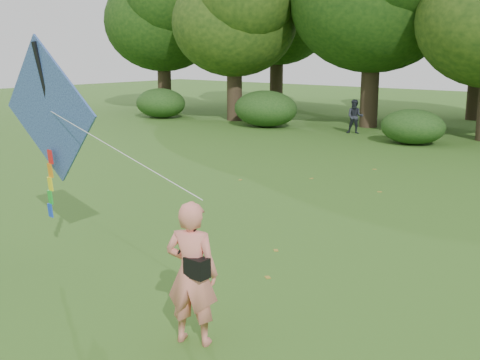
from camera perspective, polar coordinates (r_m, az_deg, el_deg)
The scene contains 6 objects.
ground at distance 9.35m, azimuth -4.44°, elevation -11.68°, with size 100.00×100.00×0.00m, color #265114.
man_kite_flyer at distance 7.88m, azimuth -4.58°, elevation -8.80°, with size 0.70×0.46×1.92m, color #F08271.
bystander_left at distance 28.06m, azimuth 10.85°, elevation 5.92°, with size 0.76×0.59×1.56m, color #242730.
crossbody_bag at distance 7.74m, azimuth -4.12°, elevation -8.19°, with size 0.43×0.20×0.74m.
flying_kite at distance 11.36m, azimuth -17.60°, elevation 6.11°, with size 5.95×1.29×3.36m.
fallen_leaves at distance 13.28m, azimuth 9.67°, elevation -4.45°, with size 10.03×14.94×0.01m.
Camera 1 is at (5.94, -6.15, 3.80)m, focal length 45.00 mm.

